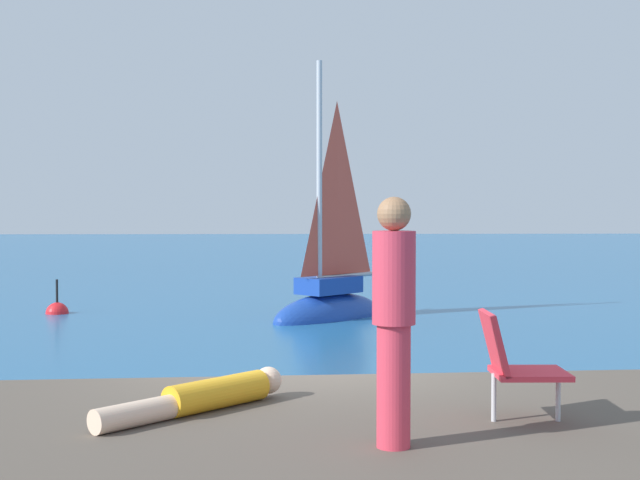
{
  "coord_description": "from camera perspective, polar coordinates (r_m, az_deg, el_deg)",
  "views": [
    {
      "loc": [
        -0.17,
        -8.82,
        2.62
      ],
      "look_at": [
        0.48,
        9.43,
        1.96
      ],
      "focal_mm": 49.47,
      "sensor_mm": 36.0,
      "label": 1
    }
  ],
  "objects": [
    {
      "name": "boulder_inland",
      "position": [
        9.04,
        -11.39,
        -14.81
      ],
      "size": [
        1.05,
        0.89,
        0.68
      ],
      "primitive_type": "cube",
      "rotation": [
        -0.11,
        0.14,
        2.95
      ],
      "color": "brown",
      "rests_on": "ground"
    },
    {
      "name": "marker_buoy",
      "position": [
        22.87,
        -16.64,
        -4.56
      ],
      "size": [
        0.56,
        0.56,
        1.13
      ],
      "color": "red",
      "rests_on": "ground"
    },
    {
      "name": "person_standing",
      "position": [
        5.71,
        4.79,
        -4.8
      ],
      "size": [
        0.28,
        0.28,
        1.62
      ],
      "rotation": [
        0.0,
        0.0,
        3.1
      ],
      "color": "#DB384C",
      "rests_on": "shore_ledge"
    },
    {
      "name": "beach_chair",
      "position": [
        6.58,
        12.43,
        -7.64
      ],
      "size": [
        0.61,
        0.49,
        0.8
      ],
      "rotation": [
        0.0,
        0.0,
        6.26
      ],
      "color": "#E03342",
      "rests_on": "shore_ledge"
    },
    {
      "name": "ground_plane",
      "position": [
        9.2,
        -0.94,
        -14.45
      ],
      "size": [
        160.0,
        160.0,
        0.0
      ],
      "primitive_type": "plane",
      "color": "#236093"
    },
    {
      "name": "boulder_seaward",
      "position": [
        9.1,
        -6.15,
        -14.67
      ],
      "size": [
        1.11,
        0.87,
        0.73
      ],
      "primitive_type": "cube",
      "rotation": [
        -0.04,
        -0.19,
        3.06
      ],
      "color": "brown",
      "rests_on": "ground"
    },
    {
      "name": "sailboat_near",
      "position": [
        20.95,
        0.61,
        -4.11
      ],
      "size": [
        3.33,
        3.29,
        6.64
      ],
      "rotation": [
        0.0,
        0.0,
        3.92
      ],
      "color": "#193D99",
      "rests_on": "ground"
    },
    {
      "name": "person_sunbather",
      "position": [
        6.85,
        -7.51,
        -10.0
      ],
      "size": [
        1.33,
        1.35,
        0.25
      ],
      "rotation": [
        0.0,
        0.0,
        3.94
      ],
      "color": "gold",
      "rests_on": "shore_ledge"
    }
  ]
}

